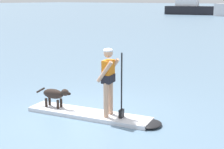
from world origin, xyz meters
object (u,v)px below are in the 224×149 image
(paddleboard, at_px, (96,115))
(moored_boat_port, at_px, (189,8))
(dog, at_px, (55,94))
(person_paddler, at_px, (109,77))

(paddleboard, distance_m, moored_boat_port, 58.17)
(dog, xyz_separation_m, moored_boat_port, (-20.46, 54.23, 0.77))
(person_paddler, relative_size, dog, 1.57)
(person_paddler, height_order, moored_boat_port, moored_boat_port)
(person_paddler, xyz_separation_m, dog, (-1.54, -0.32, -0.62))
(dog, relative_size, moored_boat_port, 0.11)
(person_paddler, relative_size, moored_boat_port, 0.18)
(paddleboard, height_order, person_paddler, person_paddler)
(dog, distance_m, moored_boat_port, 57.97)
(paddleboard, distance_m, dog, 1.29)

